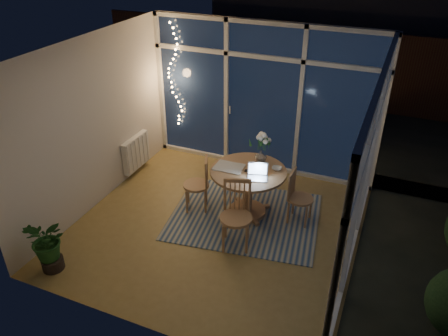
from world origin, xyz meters
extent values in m
plane|color=olive|center=(0.00, 0.00, 0.00)|extent=(4.00, 4.00, 0.00)
plane|color=white|center=(0.00, 0.00, 2.60)|extent=(4.00, 4.00, 0.00)
cube|color=beige|center=(0.00, 2.00, 1.30)|extent=(4.00, 0.04, 2.60)
cube|color=beige|center=(0.00, -2.00, 1.30)|extent=(4.00, 0.04, 2.60)
cube|color=beige|center=(-2.00, 0.00, 1.30)|extent=(0.04, 4.00, 2.60)
cube|color=beige|center=(2.00, 0.00, 1.30)|extent=(0.04, 4.00, 2.60)
cube|color=silver|center=(0.00, 1.96, 1.30)|extent=(4.00, 0.10, 2.60)
cube|color=silver|center=(1.96, 0.00, 1.30)|extent=(0.10, 4.00, 2.60)
cube|color=white|center=(-1.94, 0.90, 0.40)|extent=(0.10, 0.70, 0.58)
cube|color=black|center=(0.50, 5.00, -0.06)|extent=(12.00, 6.00, 0.10)
cube|color=#3B1C15|center=(0.00, 5.50, 0.90)|extent=(11.00, 0.08, 1.80)
sphere|color=black|center=(-0.80, 3.40, 0.45)|extent=(0.90, 0.90, 0.90)
cube|color=#B3AE92|center=(0.30, 0.38, 0.01)|extent=(2.43, 2.05, 0.01)
cylinder|color=#A37949|center=(0.30, 0.48, 0.38)|extent=(1.27, 1.27, 0.77)
cube|color=#A37949|center=(-0.47, 0.30, 0.45)|extent=(0.55, 0.55, 0.90)
cube|color=#A37949|center=(1.09, 0.60, 0.42)|extent=(0.40, 0.40, 0.85)
cube|color=#A37949|center=(0.42, -0.30, 0.50)|extent=(0.58, 0.58, 1.00)
imported|color=white|center=(0.38, 0.81, 0.87)|extent=(0.23, 0.23, 0.21)
imported|color=silver|center=(0.68, 0.66, 0.79)|extent=(0.17, 0.17, 0.04)
cube|color=silver|center=(0.04, 0.46, 0.77)|extent=(0.43, 0.34, 0.01)
cube|color=black|center=(0.32, 0.46, 0.77)|extent=(0.12, 0.07, 0.01)
imported|color=#1A4B1C|center=(-1.60, -1.65, 0.38)|extent=(0.68, 0.64, 0.76)
camera|label=1|loc=(2.11, -4.73, 3.99)|focal=35.00mm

